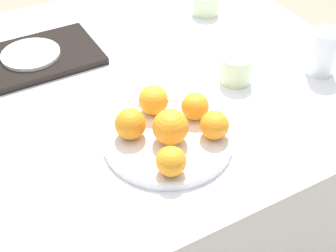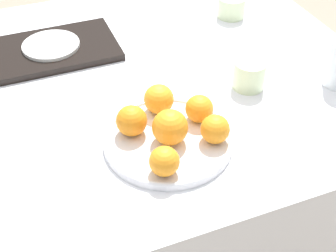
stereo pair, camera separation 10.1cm
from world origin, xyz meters
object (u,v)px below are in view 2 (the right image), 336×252
(fruit_platter, at_px, (168,140))
(orange_0, at_px, (170,127))
(orange_3, at_px, (199,109))
(side_plate, at_px, (51,45))
(serving_tray, at_px, (52,50))
(orange_4, at_px, (215,129))
(orange_5, at_px, (159,99))
(cup_0, at_px, (249,75))
(orange_2, at_px, (132,121))
(orange_1, at_px, (164,161))
(cup_1, at_px, (231,7))

(fruit_platter, bearing_deg, orange_0, -80.56)
(orange_3, relative_size, side_plate, 0.40)
(serving_tray, bearing_deg, orange_4, -62.88)
(orange_3, height_order, orange_5, orange_5)
(orange_3, distance_m, orange_4, 0.08)
(orange_4, relative_size, cup_0, 0.79)
(fruit_platter, relative_size, serving_tray, 0.79)
(serving_tray, height_order, cup_0, cup_0)
(orange_0, distance_m, orange_2, 0.09)
(orange_2, relative_size, orange_5, 0.99)
(orange_5, bearing_deg, fruit_platter, -99.02)
(orange_5, bearing_deg, orange_3, -40.50)
(orange_1, height_order, cup_0, orange_1)
(orange_4, bearing_deg, orange_5, 118.76)
(cup_1, bearing_deg, orange_0, -129.38)
(orange_4, bearing_deg, cup_0, 43.39)
(orange_4, bearing_deg, orange_3, 91.97)
(orange_2, xyz_separation_m, orange_5, (0.08, 0.05, 0.00))
(fruit_platter, distance_m, orange_5, 0.11)
(orange_0, xyz_separation_m, cup_0, (0.27, 0.13, -0.02))
(side_plate, bearing_deg, cup_1, 1.12)
(side_plate, bearing_deg, orange_1, -77.45)
(orange_1, height_order, orange_5, orange_5)
(fruit_platter, height_order, orange_2, orange_2)
(fruit_platter, relative_size, cup_0, 3.54)
(orange_2, bearing_deg, cup_1, 42.63)
(fruit_platter, height_order, orange_4, orange_4)
(serving_tray, bearing_deg, side_plate, 0.00)
(side_plate, xyz_separation_m, cup_0, (0.44, -0.35, 0.01))
(orange_1, distance_m, orange_4, 0.15)
(orange_3, xyz_separation_m, orange_5, (-0.07, 0.06, 0.00))
(side_plate, bearing_deg, cup_0, -38.17)
(orange_2, distance_m, cup_0, 0.35)
(serving_tray, distance_m, cup_0, 0.56)
(orange_0, distance_m, cup_1, 0.63)
(serving_tray, xyz_separation_m, cup_1, (0.57, 0.01, 0.02))
(orange_3, bearing_deg, cup_0, 26.64)
(orange_3, xyz_separation_m, cup_0, (0.18, 0.09, -0.01))
(orange_5, relative_size, cup_1, 0.82)
(orange_5, xyz_separation_m, serving_tray, (-0.18, 0.37, -0.04))
(orange_1, bearing_deg, orange_3, 43.48)
(orange_0, bearing_deg, side_plate, 109.64)
(orange_4, relative_size, side_plate, 0.40)
(serving_tray, bearing_deg, orange_3, -59.17)
(orange_0, xyz_separation_m, serving_tray, (-0.17, 0.48, -0.04))
(fruit_platter, bearing_deg, cup_1, 50.03)
(orange_2, relative_size, cup_1, 0.81)
(fruit_platter, distance_m, serving_tray, 0.50)
(orange_4, bearing_deg, orange_0, 159.76)
(fruit_platter, xyz_separation_m, orange_4, (0.09, -0.04, 0.04))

